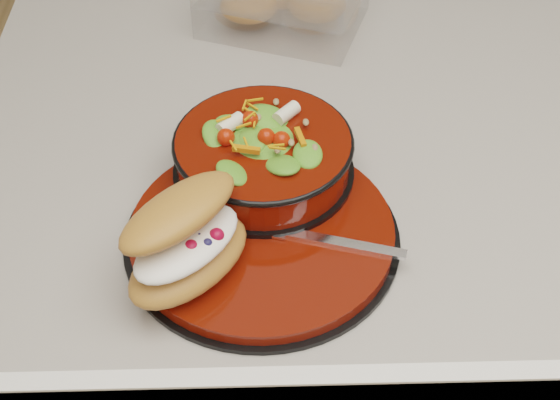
{
  "coord_description": "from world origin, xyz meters",
  "views": [
    {
      "loc": [
        -0.24,
        -0.75,
        1.53
      ],
      "look_at": [
        -0.23,
        -0.17,
        0.94
      ],
      "focal_mm": 50.0,
      "sensor_mm": 36.0,
      "label": 1
    }
  ],
  "objects_px": {
    "island_counter": "(414,333)",
    "croissant": "(187,240)",
    "salad_bowl": "(263,150)",
    "fork": "(321,239)",
    "dinner_plate": "(263,234)"
  },
  "relations": [
    {
      "from": "salad_bowl",
      "to": "island_counter",
      "type": "bearing_deg",
      "value": 22.71
    },
    {
      "from": "island_counter",
      "to": "croissant",
      "type": "xyz_separation_m",
      "value": [
        -0.32,
        -0.24,
        0.51
      ]
    },
    {
      "from": "island_counter",
      "to": "fork",
      "type": "xyz_separation_m",
      "value": [
        -0.19,
        -0.21,
        0.47
      ]
    },
    {
      "from": "salad_bowl",
      "to": "croissant",
      "type": "distance_m",
      "value": 0.16
    },
    {
      "from": "salad_bowl",
      "to": "croissant",
      "type": "bearing_deg",
      "value": -118.11
    },
    {
      "from": "dinner_plate",
      "to": "fork",
      "type": "relative_size",
      "value": 1.8
    },
    {
      "from": "island_counter",
      "to": "croissant",
      "type": "height_order",
      "value": "croissant"
    },
    {
      "from": "dinner_plate",
      "to": "fork",
      "type": "distance_m",
      "value": 0.07
    },
    {
      "from": "dinner_plate",
      "to": "croissant",
      "type": "bearing_deg",
      "value": -143.1
    },
    {
      "from": "dinner_plate",
      "to": "fork",
      "type": "height_order",
      "value": "fork"
    },
    {
      "from": "salad_bowl",
      "to": "dinner_plate",
      "type": "bearing_deg",
      "value": -91.46
    },
    {
      "from": "croissant",
      "to": "salad_bowl",
      "type": "bearing_deg",
      "value": 14.5
    },
    {
      "from": "salad_bowl",
      "to": "fork",
      "type": "bearing_deg",
      "value": -60.91
    },
    {
      "from": "island_counter",
      "to": "dinner_plate",
      "type": "xyz_separation_m",
      "value": [
        -0.25,
        -0.19,
        0.46
      ]
    },
    {
      "from": "island_counter",
      "to": "croissant",
      "type": "distance_m",
      "value": 0.65
    }
  ]
}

